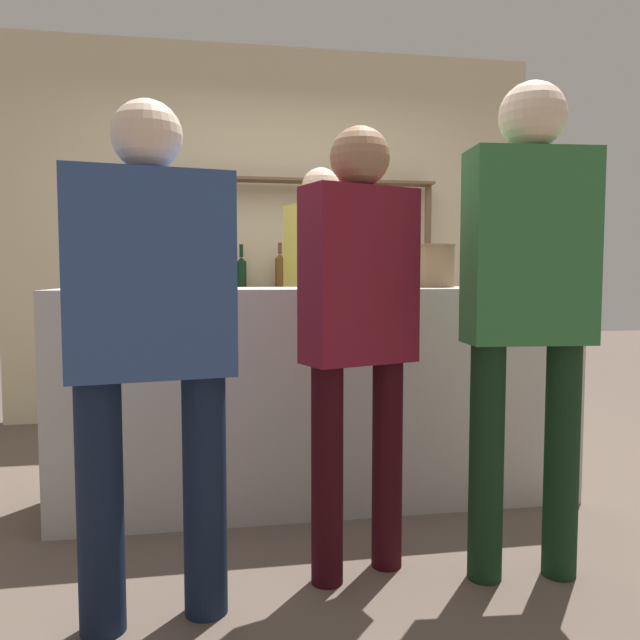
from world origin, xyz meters
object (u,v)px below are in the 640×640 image
Objects in this scene: counter_bottle_0 at (320,258)px; customer_right at (528,290)px; counter_bottle_1 at (510,260)px; counter_bottle_2 at (499,257)px; ice_bucket at (431,266)px; cork_jar at (163,275)px; wine_glass at (135,260)px; customer_center at (359,314)px; counter_bottle_3 at (201,261)px; customer_left at (151,328)px; server_behind_counter at (321,286)px.

counter_bottle_0 is 1.08m from customer_right.
counter_bottle_1 is 0.38m from counter_bottle_2.
counter_bottle_0 reaches higher than ice_bucket.
counter_bottle_2 is at bearing -6.85° from counter_bottle_0.
cork_jar is 0.07× the size of customer_right.
customer_right is (1.30, -0.81, -0.05)m from cork_jar.
ice_bucket is 1.32m from cork_jar.
counter_bottle_0 is at bearing -170.37° from ice_bucket.
wine_glass is 1.33× the size of cork_jar.
wine_glass is at bearing 33.84° from customer_center.
wine_glass is (-0.27, -0.34, -0.01)m from counter_bottle_3.
counter_bottle_3 is at bearing 51.52° from wine_glass.
customer_right is at bearing -109.18° from counter_bottle_2.
wine_glass is (-0.83, -0.16, -0.02)m from counter_bottle_0.
customer_right is at bearing -57.02° from counter_bottle_0.
counter_bottle_1 is at bearing 55.29° from counter_bottle_2.
customer_left is (-1.77, -1.18, -0.24)m from counter_bottle_1.
server_behind_counter is at bearing -36.10° from customer_left.
counter_bottle_1 is 0.49m from ice_bucket.
counter_bottle_0 is 1.05× the size of counter_bottle_3.
customer_center is at bearing -36.64° from wine_glass.
cork_jar is at bearing -172.62° from counter_bottle_0.
counter_bottle_3 reaches higher than cork_jar.
counter_bottle_3 is at bearing -71.72° from server_behind_counter.
ice_bucket is at bearing 142.65° from counter_bottle_2.
customer_right reaches higher than server_behind_counter.
cork_jar is at bearing -171.60° from ice_bucket.
server_behind_counter reaches higher than customer_left.
counter_bottle_0 is at bearing 37.91° from customer_right.
counter_bottle_1 reaches higher than counter_bottle_0.
customer_left is 1.88m from server_behind_counter.
counter_bottle_2 is 1.10m from server_behind_counter.
server_behind_counter is (0.85, 0.80, -0.06)m from cork_jar.
counter_bottle_2 reaches higher than counter_bottle_1.
counter_bottle_2 reaches higher than wine_glass.
counter_bottle_0 is at bearing 7.38° from cork_jar.
cork_jar is (-0.72, -0.09, -0.08)m from counter_bottle_0.
counter_bottle_0 reaches higher than counter_bottle_3.
wine_glass is 0.14m from cork_jar.
counter_bottle_2 is (0.86, -0.10, 0.01)m from counter_bottle_0.
customer_center is (0.72, -0.68, -0.14)m from cork_jar.
ice_bucket is 2.00× the size of cork_jar.
counter_bottle_0 is 0.93× the size of counter_bottle_2.
customer_left is at bearing 86.05° from customer_center.
counter_bottle_3 is at bearing 60.04° from cork_jar.
counter_bottle_1 is 1.47m from customer_center.
wine_glass is 0.09× the size of customer_right.
counter_bottle_1 is at bearing 42.50° from server_behind_counter.
cork_jar is 0.08× the size of customer_left.
customer_left is 1.00× the size of customer_center.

